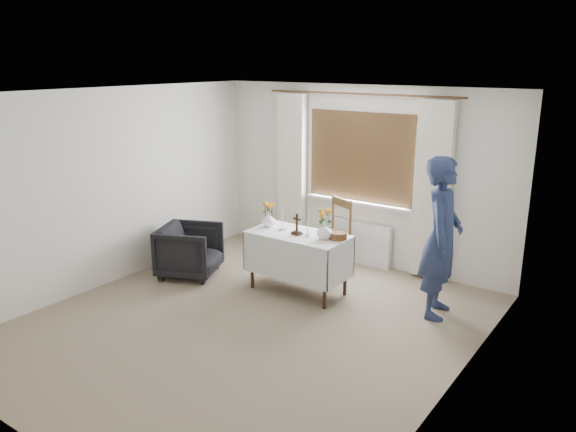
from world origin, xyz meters
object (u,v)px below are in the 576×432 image
Objects in this scene: altar_table at (298,263)px; person at (441,238)px; wooden_chair at (329,236)px; flower_vase_right at (324,231)px; wooden_cross at (297,224)px; armchair at (190,251)px; flower_vase_left at (269,220)px.

person is (1.66, 0.39, 0.53)m from altar_table.
wooden_chair is 1.01m from flower_vase_right.
wooden_chair is at bearing 104.92° from wooden_cross.
altar_table is 1.55m from armchair.
flower_vase_left is (-0.48, 0.04, 0.47)m from altar_table.
altar_table is at bearing -61.92° from wooden_chair.
person is at bearing 16.34° from flower_vase_right.
person reaches higher than altar_table.
altar_table is at bearing -178.62° from flower_vase_right.
wooden_cross is 1.49× the size of flower_vase_left.
altar_table is at bearing 91.73° from person.
altar_table is at bearing -99.56° from armchair.
altar_table is 0.86m from wooden_chair.
flower_vase_right is (1.87, 0.39, 0.51)m from armchair.
person is at bearing -100.05° from armchair.
person is at bearing 13.13° from altar_table.
armchair is 2.87× the size of wooden_cross.
wooden_cross reaches higher than wooden_chair.
wooden_cross is at bearing -61.60° from wooden_chair.
flower_vase_right is at bearing -101.99° from armchair.
flower_vase_right is at bearing 1.38° from altar_table.
altar_table is at bearing -4.33° from flower_vase_left.
wooden_cross is at bearing -78.78° from altar_table.
wooden_chair is 1.90m from armchair.
wooden_cross reaches higher than armchair.
wooden_chair is at bearing 117.29° from flower_vase_right.
flower_vase_right is at bearing 18.04° from wooden_cross.
wooden_cross is at bearing -101.09° from armchair.
person is 6.89× the size of wooden_cross.
flower_vase_right is at bearing -1.85° from flower_vase_left.
altar_table reaches higher than armchair.
altar_table is 1.63× the size of armchair.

